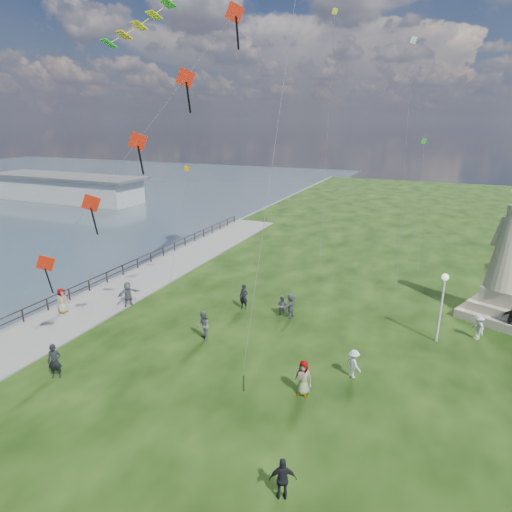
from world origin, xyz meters
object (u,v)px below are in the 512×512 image
at_px(person_0, 55,361).
at_px(person_5, 128,295).
at_px(person_4, 303,378).
at_px(person_10, 62,302).
at_px(person_3, 283,479).
at_px(person_8, 478,327).
at_px(person_11, 291,305).
at_px(person_1, 203,326).
at_px(lamppost, 443,293).
at_px(pier_pavilion, 67,188).
at_px(person_2, 353,364).
at_px(person_7, 282,305).
at_px(statue, 506,272).
at_px(person_6, 244,297).
at_px(person_9, 511,319).

height_order(person_0, person_5, person_0).
xyz_separation_m(person_4, person_10, (-18.29, 2.20, -0.02)).
distance_m(person_3, person_8, 17.39).
bearing_deg(person_11, person_1, -26.97).
height_order(lamppost, person_10, lamppost).
height_order(pier_pavilion, person_8, pier_pavilion).
bearing_deg(person_2, person_5, 28.73).
distance_m(pier_pavilion, person_11, 59.91).
distance_m(person_0, person_7, 14.56).
relative_size(person_5, person_8, 1.13).
distance_m(statue, person_0, 28.35).
relative_size(person_1, person_5, 1.04).
bearing_deg(person_0, person_4, -14.01).
relative_size(lamppost, person_7, 3.07).
bearing_deg(person_0, person_6, 34.27).
bearing_deg(person_6, person_4, -40.13).
bearing_deg(person_10, person_7, -64.24).
distance_m(person_2, person_3, 8.69).
bearing_deg(person_6, lamppost, 10.43).
distance_m(statue, person_5, 26.22).
bearing_deg(person_10, person_5, -47.81).
bearing_deg(person_2, person_1, 34.99).
xyz_separation_m(person_3, person_10, (-19.48, 8.39, 0.05)).
distance_m(person_0, person_10, 8.38).
distance_m(lamppost, person_10, 25.13).
bearing_deg(person_1, person_9, 79.24).
relative_size(person_8, person_11, 0.93).
height_order(person_0, person_2, person_0).
relative_size(lamppost, person_10, 2.47).
bearing_deg(person_4, person_0, -160.54).
bearing_deg(person_0, person_8, 2.20).
distance_m(person_3, person_7, 15.31).
relative_size(person_0, person_1, 1.01).
distance_m(person_4, person_8, 12.72).
relative_size(pier_pavilion, lamppost, 6.77).
distance_m(person_2, person_9, 12.17).
bearing_deg(lamppost, pier_pavilion, 154.16).
bearing_deg(person_10, lamppost, -72.79).
distance_m(lamppost, person_0, 22.16).
distance_m(pier_pavilion, person_7, 59.26).
relative_size(person_1, person_6, 1.00).
xyz_separation_m(lamppost, person_9, (4.25, 3.05, -2.23)).
bearing_deg(person_4, statue, 56.91).
distance_m(person_4, person_6, 10.63).
bearing_deg(person_2, person_0, 60.81).
xyz_separation_m(person_9, person_10, (-28.50, -9.23, -0.07)).
bearing_deg(statue, person_5, -137.25).
bearing_deg(person_3, person_7, -93.96).
height_order(statue, person_11, statue).
xyz_separation_m(lamppost, person_5, (-20.81, -3.36, -2.28)).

